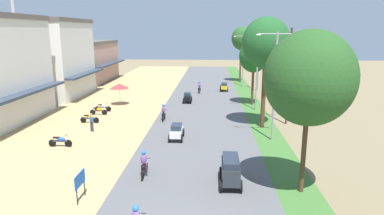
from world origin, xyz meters
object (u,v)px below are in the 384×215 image
Objects in this scene: parked_motorbike_third at (99,110)px; streetlamp_near at (275,80)px; utility_pole_far at (258,61)px; car_van_charcoal at (231,169)px; car_hatchback_black at (187,97)px; motorbike_ahead_third at (164,113)px; median_tree_fourth at (241,39)px; streetlamp_far at (243,57)px; parked_motorbike_nearest at (60,141)px; car_sedan_white at (177,131)px; street_signboard at (80,181)px; median_tree_third at (254,56)px; median_tree_nearest at (310,78)px; pedestrian_on_shoulder at (92,121)px; streetlamp_mid at (257,68)px; vendor_umbrella at (119,86)px; motorbike_ahead_fourth at (199,87)px; parked_motorbike_fourth at (103,107)px; median_tree_second at (266,43)px; parked_motorbike_second at (90,118)px; utility_pole_near at (289,75)px; motorbike_ahead_second at (144,164)px; car_sedan_yellow at (224,86)px.

parked_motorbike_third is 0.21× the size of streetlamp_near.
car_van_charcoal is (-5.56, -31.53, -3.29)m from utility_pole_far.
motorbike_ahead_third is at bearing -101.39° from car_hatchback_black.
median_tree_fourth is 1.16× the size of streetlamp_far.
parked_motorbike_nearest is 8.83m from car_sedan_white.
street_signboard is at bearing -110.87° from car_sedan_white.
motorbike_ahead_third is at bearing -140.18° from median_tree_third.
median_tree_fourth is 28.09m from motorbike_ahead_third.
median_tree_third is at bearing -4.84° from car_hatchback_black.
median_tree_nearest is 39.84m from median_tree_fourth.
median_tree_nearest is 6.48m from car_van_charcoal.
streetlamp_far is at bearing 117.88° from utility_pole_far.
motorbike_ahead_third is (5.70, 3.91, -0.11)m from pedestrian_on_shoulder.
streetlamp_mid is 11.40m from motorbike_ahead_third.
street_signboard is at bearing -107.25° from streetlamp_far.
car_hatchback_black is (-7.80, 22.63, -5.50)m from median_tree_nearest.
streetlamp_near is (11.52, 10.48, 3.78)m from street_signboard.
motorbike_ahead_fourth is at bearing 42.21° from vendor_umbrella.
street_signboard is at bearing -99.21° from motorbike_ahead_fourth.
median_tree_nearest reaches higher than parked_motorbike_nearest.
median_tree_third is at bearing -90.30° from streetlamp_far.
car_sedan_white is at bearing -103.63° from median_tree_fourth.
car_van_charcoal is (12.38, -5.72, 0.47)m from parked_motorbike_nearest.
parked_motorbike_third is at bearing 165.01° from motorbike_ahead_third.
median_tree_nearest is (16.58, -17.57, 5.70)m from parked_motorbike_fourth.
median_tree_nearest is 0.89× the size of median_tree_second.
median_tree_nearest is at bearing -93.14° from utility_pole_far.
street_signboard is 0.59× the size of vendor_umbrella.
streetlamp_mid is (15.16, 9.01, 3.69)m from pedestrian_on_shoulder.
median_tree_nearest is 1.05× the size of utility_pole_far.
pedestrian_on_shoulder reaches higher than parked_motorbike_third.
pedestrian_on_shoulder is at bearing -77.03° from parked_motorbike_third.
parked_motorbike_second is 18.87m from motorbike_ahead_fourth.
parked_motorbike_second is at bearing -169.74° from motorbike_ahead_third.
motorbike_ahead_third reaches higher than car_sedan_white.
streetlamp_near is at bearing -94.44° from utility_pole_far.
median_tree_second is (15.31, -8.34, 5.20)m from vendor_umbrella.
car_hatchback_black is at bearing 119.31° from streetlamp_near.
streetlamp_near reaches higher than parked_motorbike_second.
parked_motorbike_fourth is at bearing -174.21° from streetlamp_mid.
median_tree_fourth reaches higher than streetlamp_mid.
median_tree_second is 14.28m from car_hatchback_black.
streetlamp_far is at bearing 44.37° from motorbike_ahead_fourth.
parked_motorbike_second is 0.71× the size of vendor_umbrella.
streetlamp_far is 0.89× the size of utility_pole_near.
pedestrian_on_shoulder is 0.20× the size of utility_pole_far.
median_tree_third is 13.52m from streetlamp_far.
motorbike_ahead_second is at bearing -127.57° from median_tree_second.
car_sedan_yellow is 1.26× the size of motorbike_ahead_second.
median_tree_third is (11.45, 23.63, 4.64)m from street_signboard.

